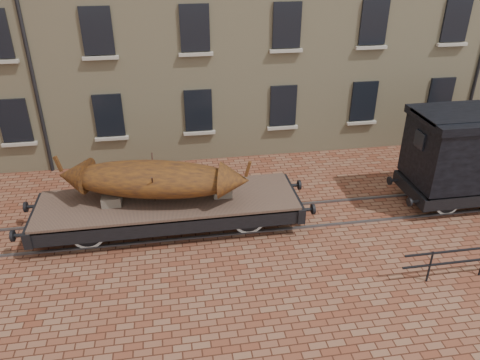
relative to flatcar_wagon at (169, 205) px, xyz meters
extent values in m
plane|color=brown|center=(3.93, 0.00, -0.86)|extent=(90.00, 90.00, 0.00)
cube|color=black|center=(-5.57, 4.96, 1.34)|extent=(1.10, 0.12, 1.70)
cube|color=#A29B8A|center=(-5.57, 4.90, 0.39)|extent=(1.30, 0.18, 0.12)
cube|color=black|center=(-2.07, 4.96, 1.34)|extent=(1.10, 0.12, 1.70)
cube|color=#A29B8A|center=(-2.07, 4.90, 0.39)|extent=(1.30, 0.18, 0.12)
cube|color=black|center=(1.43, 4.96, 1.34)|extent=(1.10, 0.12, 1.70)
cube|color=#A29B8A|center=(1.43, 4.90, 0.39)|extent=(1.30, 0.18, 0.12)
cube|color=black|center=(4.93, 4.96, 1.34)|extent=(1.10, 0.12, 1.70)
cube|color=#A29B8A|center=(4.93, 4.90, 0.39)|extent=(1.30, 0.18, 0.12)
cube|color=black|center=(8.43, 4.96, 1.34)|extent=(1.10, 0.12, 1.70)
cube|color=#A29B8A|center=(8.43, 4.90, 0.39)|extent=(1.30, 0.18, 0.12)
cube|color=black|center=(11.93, 4.96, 1.34)|extent=(1.10, 0.12, 1.70)
cube|color=#A29B8A|center=(11.93, 4.90, 0.39)|extent=(1.30, 0.18, 0.12)
cube|color=#A29B8A|center=(-5.57, 4.90, 3.59)|extent=(1.30, 0.18, 0.12)
cube|color=black|center=(-2.07, 4.96, 4.54)|extent=(1.10, 0.12, 1.70)
cube|color=#A29B8A|center=(-2.07, 4.90, 3.59)|extent=(1.30, 0.18, 0.12)
cube|color=black|center=(1.43, 4.96, 4.54)|extent=(1.10, 0.12, 1.70)
cube|color=#A29B8A|center=(1.43, 4.90, 3.59)|extent=(1.30, 0.18, 0.12)
cube|color=black|center=(4.93, 4.96, 4.54)|extent=(1.10, 0.12, 1.70)
cube|color=#A29B8A|center=(4.93, 4.90, 3.59)|extent=(1.30, 0.18, 0.12)
cube|color=black|center=(8.43, 4.96, 4.54)|extent=(1.10, 0.12, 1.70)
cube|color=#A29B8A|center=(8.43, 4.90, 3.59)|extent=(1.30, 0.18, 0.12)
cube|color=black|center=(11.93, 4.96, 4.54)|extent=(1.10, 0.12, 1.70)
cube|color=#A29B8A|center=(11.93, 4.90, 3.59)|extent=(1.30, 0.18, 0.12)
cube|color=#59595E|center=(3.93, -0.72, -0.83)|extent=(30.00, 0.08, 0.06)
cube|color=#59595E|center=(3.93, 0.72, -0.83)|extent=(30.00, 0.08, 0.06)
cylinder|color=black|center=(6.93, -3.80, -0.36)|extent=(0.06, 0.06, 1.00)
cube|color=brown|center=(0.00, 0.00, 0.15)|extent=(8.09, 2.37, 0.13)
cube|color=black|center=(0.00, -1.10, -0.11)|extent=(8.09, 0.17, 0.49)
cube|color=black|center=(0.00, 1.10, -0.11)|extent=(8.09, 0.17, 0.49)
cube|color=black|center=(-4.04, 0.00, -0.11)|extent=(0.24, 2.48, 0.49)
cylinder|color=black|center=(-4.35, -0.81, -0.11)|extent=(0.38, 0.11, 0.11)
cylinder|color=black|center=(-4.53, -0.81, -0.11)|extent=(0.09, 0.35, 0.35)
cylinder|color=black|center=(-4.35, 0.81, -0.11)|extent=(0.38, 0.11, 0.11)
cylinder|color=black|center=(-4.53, 0.81, -0.11)|extent=(0.09, 0.35, 0.35)
cube|color=black|center=(4.04, 0.00, -0.11)|extent=(0.24, 2.48, 0.49)
cylinder|color=black|center=(4.35, -0.81, -0.11)|extent=(0.38, 0.11, 0.11)
cylinder|color=black|center=(4.53, -0.81, -0.11)|extent=(0.09, 0.35, 0.35)
cylinder|color=black|center=(4.35, 0.81, -0.11)|extent=(0.38, 0.11, 0.11)
cylinder|color=black|center=(4.53, 0.81, -0.11)|extent=(0.09, 0.35, 0.35)
cylinder|color=black|center=(-2.48, 0.00, -0.34)|extent=(0.11, 2.05, 0.11)
cylinder|color=silver|center=(-2.48, -0.72, -0.34)|extent=(1.04, 0.08, 1.04)
cylinder|color=black|center=(-2.48, -0.72, -0.34)|extent=(0.85, 0.11, 0.85)
cube|color=black|center=(-2.48, -0.85, -0.08)|extent=(0.97, 0.09, 0.11)
cylinder|color=silver|center=(-2.48, 0.72, -0.34)|extent=(1.04, 0.08, 1.04)
cylinder|color=black|center=(-2.48, 0.72, -0.34)|extent=(0.85, 0.11, 0.85)
cube|color=black|center=(-2.48, 0.85, -0.08)|extent=(0.97, 0.09, 0.11)
cylinder|color=black|center=(2.48, 0.00, -0.34)|extent=(0.11, 2.05, 0.11)
cylinder|color=silver|center=(2.48, -0.72, -0.34)|extent=(1.04, 0.08, 1.04)
cylinder|color=black|center=(2.48, -0.72, -0.34)|extent=(0.85, 0.11, 0.85)
cube|color=black|center=(2.48, -0.85, -0.08)|extent=(0.97, 0.09, 0.11)
cylinder|color=silver|center=(2.48, 0.72, -0.34)|extent=(1.04, 0.08, 1.04)
cylinder|color=black|center=(2.48, 0.72, -0.34)|extent=(0.85, 0.11, 0.85)
cube|color=black|center=(2.48, 0.85, -0.08)|extent=(0.97, 0.09, 0.11)
cube|color=black|center=(0.00, 0.00, -0.27)|extent=(4.31, 0.06, 0.06)
cube|color=brown|center=(-1.73, 0.00, 0.37)|extent=(0.59, 0.54, 0.30)
cube|color=brown|center=(1.73, 0.00, 0.37)|extent=(0.59, 0.54, 0.30)
ellipsoid|color=brown|center=(-0.40, 0.00, 0.98)|extent=(5.51, 2.77, 1.06)
cone|color=brown|center=(-2.84, 0.56, 1.03)|extent=(1.11, 1.18, 1.00)
cube|color=brown|center=(-3.24, 0.65, 1.42)|extent=(0.23, 0.15, 0.51)
cone|color=brown|center=(2.04, -0.56, 1.03)|extent=(1.11, 1.18, 1.00)
cube|color=brown|center=(2.44, -0.65, 1.42)|extent=(0.23, 0.15, 0.51)
cylinder|color=#35221A|center=(-0.40, -0.43, 0.85)|extent=(0.05, 0.90, 1.29)
cylinder|color=#35221A|center=(-0.40, 0.43, 0.85)|extent=(0.05, 0.90, 1.29)
cube|color=black|center=(11.11, 1.03, -0.20)|extent=(5.64, 0.15, 0.42)
cube|color=black|center=(8.29, 0.00, -0.20)|extent=(0.21, 2.26, 0.42)
cylinder|color=black|center=(7.87, -0.75, -0.20)|extent=(0.08, 0.30, 0.30)
cylinder|color=black|center=(7.87, 0.75, -0.20)|extent=(0.08, 0.30, 0.30)
cylinder|color=black|center=(9.32, 0.00, -0.41)|extent=(0.09, 1.79, 0.09)
cylinder|color=silver|center=(9.32, -0.72, -0.41)|extent=(0.90, 0.07, 0.90)
cylinder|color=black|center=(9.32, -0.72, -0.41)|extent=(0.74, 0.09, 0.74)
cylinder|color=silver|center=(9.32, 0.72, -0.41)|extent=(0.90, 0.07, 0.90)
cylinder|color=black|center=(9.32, 0.72, -0.41)|extent=(0.74, 0.09, 0.74)
cube|color=black|center=(8.27, 0.00, 1.68)|extent=(0.08, 0.56, 0.56)
camera|label=1|loc=(0.17, -12.92, 7.75)|focal=35.00mm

